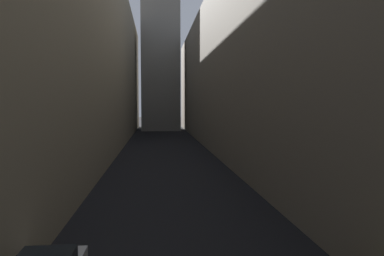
# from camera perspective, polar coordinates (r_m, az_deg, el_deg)

# --- Properties ---
(ground_plane) EXTENTS (264.00, 264.00, 0.00)m
(ground_plane) POSITION_cam_1_polar(r_m,az_deg,el_deg) (41.28, -3.97, -4.45)
(ground_plane) COLOR black
(building_block_left) EXTENTS (14.34, 108.00, 23.12)m
(building_block_left) POSITION_cam_1_polar(r_m,az_deg,el_deg) (44.75, -20.87, 10.79)
(building_block_left) COLOR gray
(building_block_left) RESTS_ON ground
(building_block_right) EXTENTS (13.45, 108.00, 20.15)m
(building_block_right) POSITION_cam_1_polar(r_m,az_deg,el_deg) (45.08, 11.82, 9.00)
(building_block_right) COLOR gray
(building_block_right) RESTS_ON ground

